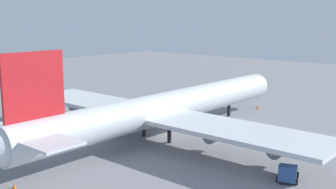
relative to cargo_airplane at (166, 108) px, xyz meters
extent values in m
plane|color=gray|center=(0.65, 0.00, -5.32)|extent=(276.97, 276.97, 0.00)
cylinder|color=silver|center=(0.65, 0.00, 0.11)|extent=(64.12, 5.60, 5.60)
sphere|color=silver|center=(32.71, 0.00, 0.11)|extent=(5.49, 5.49, 5.49)
sphere|color=silver|center=(-31.41, 0.00, 0.11)|extent=(4.76, 4.76, 4.76)
cube|color=red|center=(-26.28, 0.00, 7.39)|extent=(8.98, 0.50, 8.96)
cube|color=silver|center=(-27.56, -4.50, 0.95)|extent=(5.77, 8.40, 0.36)
cube|color=silver|center=(-27.56, 4.50, 0.95)|extent=(5.77, 8.40, 0.36)
cube|color=silver|center=(-2.56, -16.73, -0.73)|extent=(10.90, 30.10, 0.70)
cube|color=silver|center=(-2.56, 16.73, -0.73)|extent=(10.90, 30.10, 0.70)
cylinder|color=gray|center=(-1.56, -12.22, -2.26)|extent=(4.48, 2.35, 2.35)
cylinder|color=gray|center=(-1.56, -23.35, -2.26)|extent=(4.48, 2.35, 2.35)
cylinder|color=gray|center=(-1.56, 12.22, -2.26)|extent=(4.48, 2.35, 2.35)
cylinder|color=gray|center=(-1.56, 23.35, -2.26)|extent=(4.48, 2.35, 2.35)
cylinder|color=black|center=(21.17, 0.00, -4.01)|extent=(0.70, 0.70, 2.62)
cylinder|color=black|center=(-2.56, -3.08, -4.01)|extent=(0.70, 0.70, 2.62)
cylinder|color=black|center=(-2.56, 3.08, -4.01)|extent=(0.70, 0.70, 2.62)
cube|color=#2D5193|center=(-6.22, -26.67, -3.89)|extent=(2.15, 2.65, 2.06)
cube|color=#2D5193|center=(-4.20, -25.89, -4.36)|extent=(3.54, 3.18, 1.12)
cylinder|color=black|center=(-6.56, -25.48, -4.92)|extent=(0.85, 0.55, 0.80)
cylinder|color=black|center=(-5.67, -27.78, -4.92)|extent=(0.85, 0.55, 0.80)
cylinder|color=black|center=(-4.05, -24.51, -4.92)|extent=(0.85, 0.55, 0.80)
cylinder|color=black|center=(-3.16, -26.81, -4.92)|extent=(0.85, 0.55, 0.80)
cone|color=orange|center=(31.81, -1.24, -4.90)|extent=(0.59, 0.59, 0.84)
cone|color=orange|center=(-30.51, -0.98, -4.96)|extent=(0.51, 0.51, 0.72)
camera|label=1|loc=(-55.45, -48.72, 16.29)|focal=44.51mm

